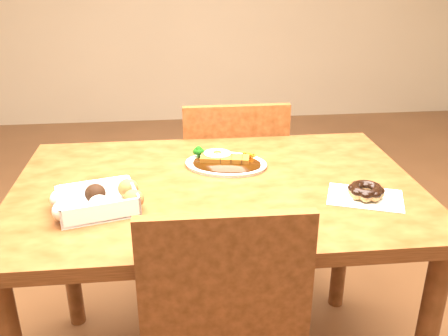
{
  "coord_description": "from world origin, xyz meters",
  "views": [
    {
      "loc": [
        -0.12,
        -1.34,
        1.38
      ],
      "look_at": [
        0.02,
        -0.02,
        0.81
      ],
      "focal_mm": 40.0,
      "sensor_mm": 36.0,
      "label": 1
    }
  ],
  "objects": [
    {
      "name": "table",
      "position": [
        0.0,
        0.0,
        0.65
      ],
      "size": [
        1.2,
        0.8,
        0.75
      ],
      "color": "#46240E",
      "rests_on": "ground"
    },
    {
      "name": "donut_box",
      "position": [
        -0.33,
        -0.13,
        0.78
      ],
      "size": [
        0.25,
        0.2,
        0.06
      ],
      "rotation": [
        0.0,
        0.0,
        0.26
      ],
      "color": "white",
      "rests_on": "table"
    },
    {
      "name": "chair_far",
      "position": [
        0.11,
        0.53,
        0.48
      ],
      "size": [
        0.42,
        0.42,
        0.87
      ],
      "rotation": [
        0.0,
        0.0,
        3.14
      ],
      "color": "#46240E",
      "rests_on": "ground"
    },
    {
      "name": "katsu_curry_plate",
      "position": [
        0.04,
        0.14,
        0.76
      ],
      "size": [
        0.3,
        0.24,
        0.05
      ],
      "rotation": [
        0.0,
        0.0,
        -0.26
      ],
      "color": "white",
      "rests_on": "table"
    },
    {
      "name": "pon_de_ring",
      "position": [
        0.41,
        -0.14,
        0.77
      ],
      "size": [
        0.24,
        0.21,
        0.04
      ],
      "rotation": [
        0.0,
        0.0,
        -0.36
      ],
      "color": "silver",
      "rests_on": "table"
    }
  ]
}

